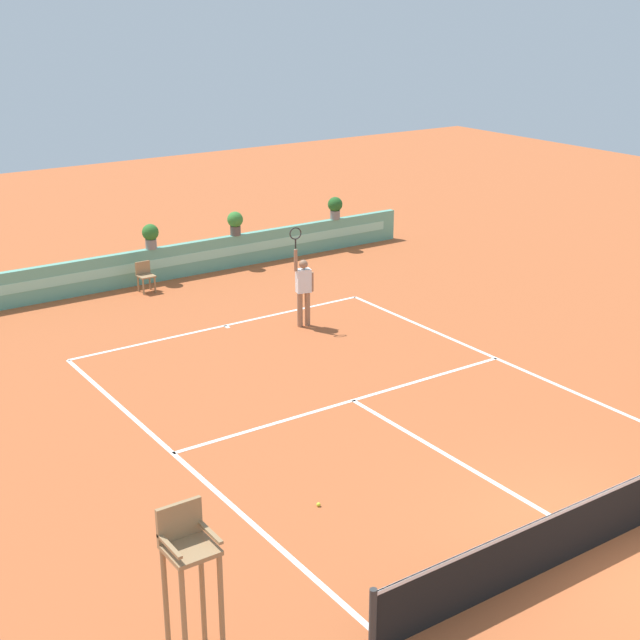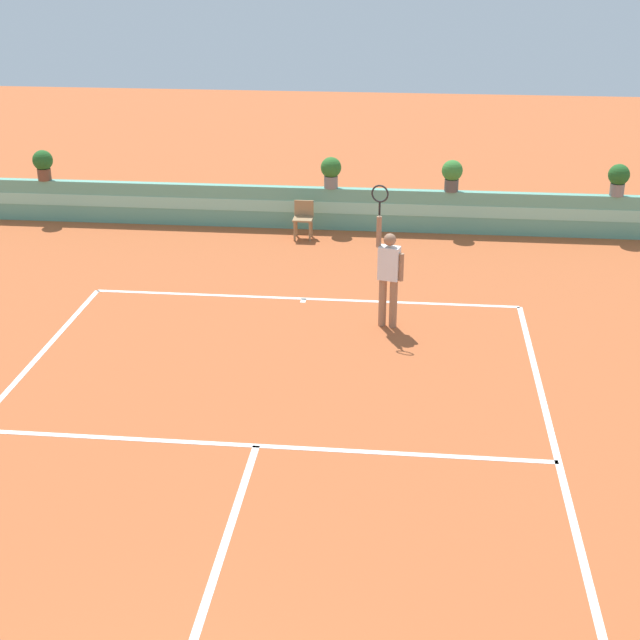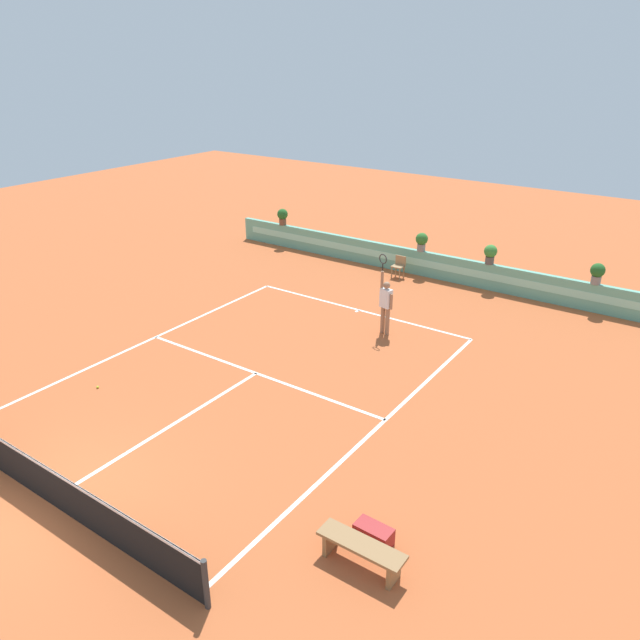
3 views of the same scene
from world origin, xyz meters
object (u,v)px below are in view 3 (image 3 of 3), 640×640
(gear_bag, at_px, (374,535))
(ball_kid_chair, at_px, (399,266))
(tennis_player, at_px, (386,303))
(bench_courtside, at_px, (361,549))
(potted_plant_right, at_px, (490,253))
(potted_plant_centre, at_px, (422,241))
(tennis_ball_near_baseline, at_px, (98,387))
(potted_plant_far_left, at_px, (283,216))
(potted_plant_far_right, at_px, (597,272))

(gear_bag, bearing_deg, ball_kid_chair, 116.20)
(ball_kid_chair, relative_size, tennis_player, 0.33)
(bench_courtside, xyz_separation_m, tennis_player, (-4.34, 8.61, 0.67))
(potted_plant_right, bearing_deg, potted_plant_centre, 180.00)
(bench_courtside, height_order, tennis_ball_near_baseline, bench_courtside)
(gear_bag, relative_size, tennis_player, 0.27)
(ball_kid_chair, xyz_separation_m, potted_plant_right, (3.35, 0.73, 0.93))
(ball_kid_chair, xyz_separation_m, potted_plant_far_left, (-6.36, 0.73, 0.93))
(bench_courtside, distance_m, gear_bag, 0.65)
(tennis_ball_near_baseline, xyz_separation_m, potted_plant_centre, (3.04, 13.03, 1.38))
(potted_plant_far_left, bearing_deg, tennis_ball_near_baseline, -73.39)
(ball_kid_chair, xyz_separation_m, bench_courtside, (6.45, -13.52, -0.10))
(bench_courtside, bearing_deg, tennis_ball_near_baseline, 172.21)
(potted_plant_centre, height_order, potted_plant_far_left, same)
(gear_bag, bearing_deg, potted_plant_right, 102.40)
(potted_plant_centre, bearing_deg, ball_kid_chair, -127.60)
(tennis_player, xyz_separation_m, potted_plant_far_right, (4.97, 5.64, 0.36))
(potted_plant_far_left, distance_m, potted_plant_right, 9.71)
(tennis_player, distance_m, potted_plant_far_left, 10.18)
(ball_kid_chair, bearing_deg, gear_bag, -63.80)
(ball_kid_chair, bearing_deg, potted_plant_right, 12.31)
(potted_plant_far_left, relative_size, potted_plant_right, 1.00)
(tennis_player, xyz_separation_m, potted_plant_right, (1.24, 5.64, 0.36))
(tennis_player, distance_m, potted_plant_right, 5.78)
(ball_kid_chair, height_order, potted_plant_far_left, potted_plant_far_left)
(ball_kid_chair, relative_size, potted_plant_centre, 1.17)
(ball_kid_chair, bearing_deg, potted_plant_centre, 52.40)
(gear_bag, distance_m, tennis_player, 9.10)
(gear_bag, distance_m, potted_plant_centre, 14.87)
(potted_plant_centre, height_order, potted_plant_right, same)
(gear_bag, bearing_deg, potted_plant_far_right, 86.96)
(bench_courtside, xyz_separation_m, potted_plant_right, (-3.10, 14.25, 1.04))
(bench_courtside, xyz_separation_m, tennis_ball_near_baseline, (-8.93, 1.22, -0.34))
(gear_bag, relative_size, potted_plant_far_right, 0.97)
(gear_bag, bearing_deg, tennis_ball_near_baseline, 176.02)
(tennis_ball_near_baseline, relative_size, potted_plant_far_right, 0.09)
(potted_plant_far_left, bearing_deg, potted_plant_right, 0.00)
(potted_plant_far_left, bearing_deg, ball_kid_chair, -6.56)
(potted_plant_far_right, xyz_separation_m, potted_plant_right, (-3.72, 0.00, 0.00))
(ball_kid_chair, distance_m, tennis_player, 5.37)
(tennis_ball_near_baseline, height_order, potted_plant_far_left, potted_plant_far_left)
(tennis_ball_near_baseline, bearing_deg, potted_plant_far_left, 106.61)
(potted_plant_centre, relative_size, potted_plant_far_right, 1.00)
(gear_bag, xyz_separation_m, potted_plant_far_right, (0.72, 13.64, 1.23))
(tennis_ball_near_baseline, xyz_separation_m, potted_plant_far_right, (9.55, 13.03, 1.38))
(potted_plant_centre, xyz_separation_m, potted_plant_right, (2.79, 0.00, 0.00))
(ball_kid_chair, relative_size, gear_bag, 1.21)
(gear_bag, height_order, potted_plant_far_right, potted_plant_far_right)
(ball_kid_chair, distance_m, gear_bag, 14.39)
(ball_kid_chair, distance_m, bench_courtside, 14.98)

